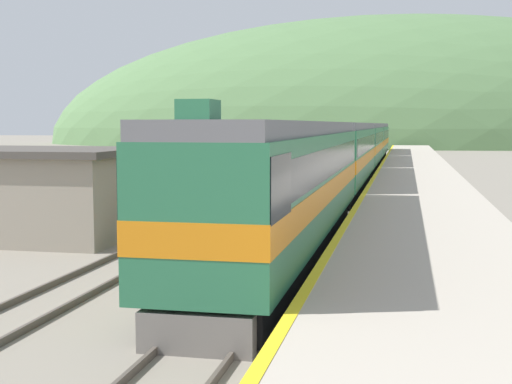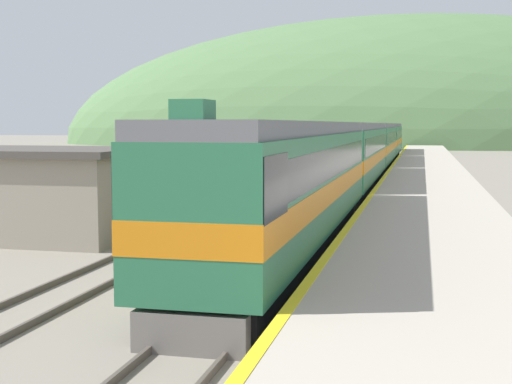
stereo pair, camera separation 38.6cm
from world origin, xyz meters
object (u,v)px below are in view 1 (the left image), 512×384
Objects in this scene: carriage_second at (345,155)px; carriage_fourth at (375,140)px; express_train_lead_car at (287,183)px; carriage_third at (364,145)px.

carriage_second is 42.92m from carriage_fourth.
express_train_lead_car is at bearing -90.00° from carriage_second.
carriage_third is at bearing 90.00° from carriage_second.
express_train_lead_car is at bearing -90.00° from carriage_fourth.
express_train_lead_car is 1.02× the size of carriage_second.
carriage_third is (0.00, 21.46, 0.00)m from carriage_second.
carriage_third is at bearing -90.00° from carriage_fourth.
express_train_lead_car is 1.02× the size of carriage_fourth.
carriage_second is 21.46m from carriage_third.
carriage_second is at bearing -90.00° from carriage_fourth.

